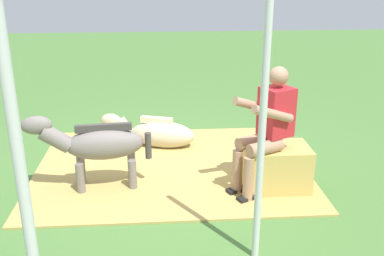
{
  "coord_description": "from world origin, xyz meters",
  "views": [
    {
      "loc": [
        0.08,
        4.79,
        2.35
      ],
      "look_at": [
        -0.28,
        -0.08,
        0.55
      ],
      "focal_mm": 41.5,
      "sensor_mm": 36.0,
      "label": 1
    }
  ],
  "objects": [
    {
      "name": "ground_plane",
      "position": [
        0.0,
        0.0,
        0.0
      ],
      "size": [
        24.0,
        24.0,
        0.0
      ],
      "primitive_type": "plane",
      "color": "#4C7A38"
    },
    {
      "name": "hay_patch",
      "position": [
        -0.03,
        -0.18,
        0.01
      ],
      "size": [
        3.26,
        2.52,
        0.02
      ],
      "primitive_type": "cube",
      "color": "tan",
      "rests_on": "ground"
    },
    {
      "name": "hay_bale",
      "position": [
        -1.18,
        0.45,
        0.25
      ],
      "size": [
        0.68,
        0.48,
        0.5
      ],
      "primitive_type": "cube",
      "color": "tan",
      "rests_on": "ground"
    },
    {
      "name": "person_seated",
      "position": [
        -1.02,
        0.5,
        0.77
      ],
      "size": [
        0.72,
        0.58,
        1.38
      ],
      "color": "tan",
      "rests_on": "ground"
    },
    {
      "name": "pony_standing",
      "position": [
        0.78,
        0.3,
        0.53
      ],
      "size": [
        1.35,
        0.4,
        0.89
      ],
      "color": "slate",
      "rests_on": "ground"
    },
    {
      "name": "pony_lying",
      "position": [
        0.16,
        -0.88,
        0.19
      ],
      "size": [
        1.35,
        0.66,
        0.42
      ],
      "color": "beige",
      "rests_on": "ground"
    },
    {
      "name": "tent_pole_left",
      "position": [
        -0.7,
        1.64,
        1.15
      ],
      "size": [
        0.06,
        0.06,
        2.3
      ],
      "primitive_type": "cylinder",
      "color": "silver",
      "rests_on": "ground"
    },
    {
      "name": "tent_pole_mid",
      "position": [
        0.75,
        2.84,
        1.15
      ],
      "size": [
        0.06,
        0.06,
        2.3
      ],
      "primitive_type": "cylinder",
      "color": "silver",
      "rests_on": "ground"
    }
  ]
}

